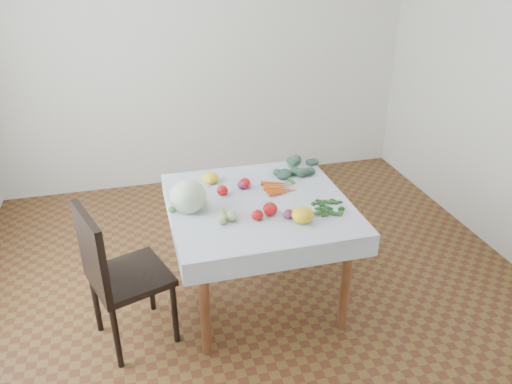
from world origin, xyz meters
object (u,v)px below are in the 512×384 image
at_px(chair, 114,270).
at_px(carrot_bunch, 280,188).
at_px(heirloom_back, 211,178).
at_px(table, 259,215).
at_px(cabbage, 188,196).

xyz_separation_m(chair, carrot_bunch, (1.10, 0.33, 0.23)).
bearing_deg(carrot_bunch, chair, -163.28).
height_order(heirloom_back, carrot_bunch, heirloom_back).
distance_m(table, chair, 0.95).
bearing_deg(table, carrot_bunch, 33.86).
relative_size(cabbage, heirloom_back, 2.02).
distance_m(table, heirloom_back, 0.44).
height_order(chair, heirloom_back, chair).
relative_size(table, heirloom_back, 9.04).
bearing_deg(table, chair, -167.13).
bearing_deg(cabbage, chair, -156.79).
relative_size(chair, carrot_bunch, 4.45).
xyz_separation_m(cabbage, carrot_bunch, (0.62, 0.13, -0.08)).
xyz_separation_m(heirloom_back, carrot_bunch, (0.42, -0.22, -0.02)).
relative_size(chair, cabbage, 4.24).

